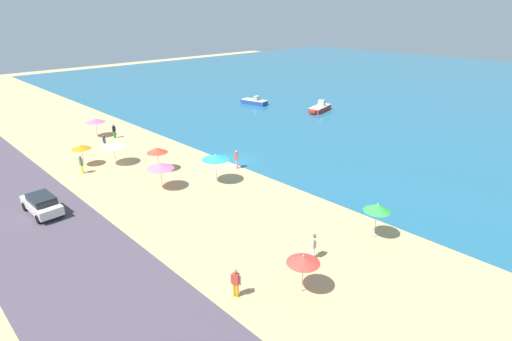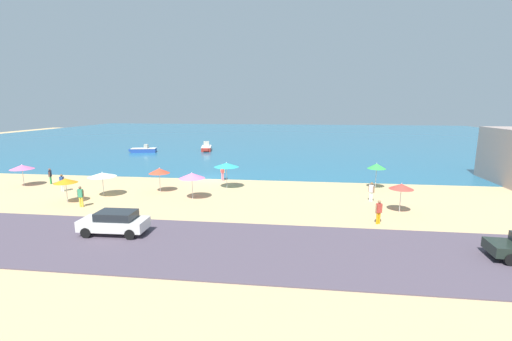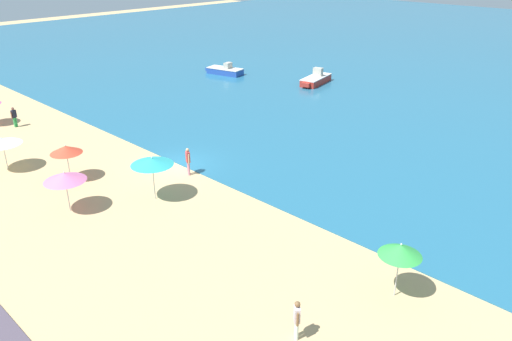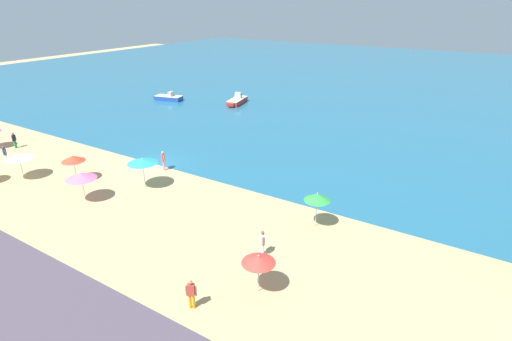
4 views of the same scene
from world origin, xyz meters
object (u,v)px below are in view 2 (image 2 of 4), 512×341
at_px(bather_0, 379,211).
at_px(bather_3, 223,171).
at_px(beach_umbrella_5, 22,167).
at_px(beach_umbrella_2, 227,165).
at_px(bather_2, 81,195).
at_px(beach_umbrella_3, 159,171).
at_px(parked_car_1, 115,222).
at_px(bather_5, 50,175).
at_px(skiff_nearshore, 144,150).
at_px(beach_umbrella_1, 377,166).
at_px(beach_umbrella_7, 66,181).
at_px(beach_umbrella_6, 192,176).
at_px(bather_1, 62,182).
at_px(bather_4, 371,191).
at_px(beach_umbrella_4, 401,186).
at_px(skiff_offshore, 206,148).
at_px(beach_umbrella_0, 102,175).

distance_m(bather_0, bather_3, 18.34).
bearing_deg(beach_umbrella_5, beach_umbrella_2, 4.44).
bearing_deg(bather_2, beach_umbrella_5, 149.68).
bearing_deg(beach_umbrella_3, beach_umbrella_2, 20.03).
bearing_deg(bather_0, parked_car_1, -166.19).
distance_m(beach_umbrella_5, bather_0, 33.83).
xyz_separation_m(bather_5, skiff_nearshore, (-1.11, 24.04, -0.46)).
relative_size(bather_0, bather_5, 1.04).
xyz_separation_m(beach_umbrella_1, bather_0, (-2.01, -10.54, -1.28)).
bearing_deg(beach_umbrella_7, bather_3, 42.79).
relative_size(beach_umbrella_1, beach_umbrella_3, 1.09).
xyz_separation_m(beach_umbrella_6, bather_1, (-13.04, 1.02, -1.14)).
bearing_deg(beach_umbrella_1, beach_umbrella_2, -173.09).
relative_size(bather_3, bather_4, 1.09).
bearing_deg(bather_2, bather_1, 137.58).
distance_m(bather_1, bather_2, 6.67).
bearing_deg(bather_1, beach_umbrella_4, -5.46).
xyz_separation_m(beach_umbrella_3, skiff_offshore, (-3.63, 29.60, -1.54)).
distance_m(beach_umbrella_5, skiff_nearshore, 25.32).
bearing_deg(beach_umbrella_7, parked_car_1, -38.92).
distance_m(bather_4, bather_5, 31.79).
relative_size(bather_1, bather_4, 0.99).
height_order(beach_umbrella_1, bather_0, beach_umbrella_1).
height_order(bather_0, parked_car_1, bather_0).
distance_m(beach_umbrella_5, beach_umbrella_7, 9.84).
bearing_deg(beach_umbrella_7, beach_umbrella_3, 36.06).
distance_m(beach_umbrella_6, bather_3, 7.72).
xyz_separation_m(beach_umbrella_4, beach_umbrella_6, (-16.82, 1.83, 0.02)).
height_order(beach_umbrella_0, bather_4, beach_umbrella_0).
height_order(bather_2, skiff_nearshore, bather_2).
bearing_deg(beach_umbrella_7, skiff_nearshore, 103.90).
relative_size(bather_0, skiff_offshore, 0.34).
bearing_deg(parked_car_1, bather_2, 137.78).
height_order(beach_umbrella_4, bather_3, beach_umbrella_4).
xyz_separation_m(bather_0, bather_3, (-13.66, 12.23, 0.07)).
height_order(beach_umbrella_5, bather_3, beach_umbrella_5).
height_order(beach_umbrella_2, bather_1, beach_umbrella_2).
distance_m(beach_umbrella_3, bather_1, 9.39).
distance_m(beach_umbrella_7, bather_5, 9.04).
relative_size(beach_umbrella_2, beach_umbrella_3, 1.11).
height_order(beach_umbrella_6, bather_5, beach_umbrella_6).
bearing_deg(beach_umbrella_1, bather_5, -176.30).
bearing_deg(skiff_nearshore, skiff_offshore, 20.48).
bearing_deg(beach_umbrella_5, bather_2, -30.32).
relative_size(beach_umbrella_2, bather_4, 1.56).
distance_m(beach_umbrella_0, beach_umbrella_1, 25.57).
height_order(bather_2, parked_car_1, bather_2).
bearing_deg(bather_0, bather_2, 177.06).
bearing_deg(beach_umbrella_6, beach_umbrella_5, 172.15).
bearing_deg(parked_car_1, bather_3, 78.86).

